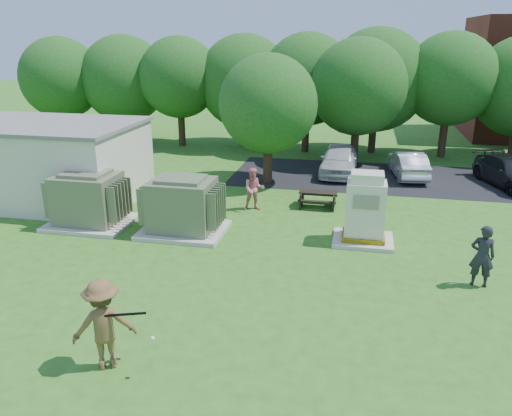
% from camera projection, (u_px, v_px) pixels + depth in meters
% --- Properties ---
extents(ground, '(120.00, 120.00, 0.00)m').
position_uv_depth(ground, '(226.00, 301.00, 13.50)').
color(ground, '#2D6619').
rests_on(ground, ground).
extents(service_building, '(10.00, 5.00, 3.20)m').
position_uv_depth(service_building, '(22.00, 162.00, 21.58)').
color(service_building, beige).
rests_on(service_building, ground).
extents(service_building_roof, '(10.20, 5.20, 0.15)m').
position_uv_depth(service_building_roof, '(16.00, 123.00, 21.03)').
color(service_building_roof, slate).
rests_on(service_building_roof, service_building).
extents(parking_strip, '(20.00, 6.00, 0.01)m').
position_uv_depth(parking_strip, '(434.00, 180.00, 24.62)').
color(parking_strip, '#232326').
rests_on(parking_strip, ground).
extents(transformer_left, '(3.00, 2.40, 2.07)m').
position_uv_depth(transformer_left, '(89.00, 200.00, 18.61)').
color(transformer_left, beige).
rests_on(transformer_left, ground).
extents(transformer_right, '(3.00, 2.40, 2.07)m').
position_uv_depth(transformer_right, '(183.00, 207.00, 17.89)').
color(transformer_right, beige).
rests_on(transformer_right, ground).
extents(generator_cabinet, '(2.05, 1.67, 2.49)m').
position_uv_depth(generator_cabinet, '(365.00, 212.00, 16.99)').
color(generator_cabinet, beige).
rests_on(generator_cabinet, ground).
extents(picnic_table, '(1.56, 1.17, 0.67)m').
position_uv_depth(picnic_table, '(318.00, 197.00, 20.74)').
color(picnic_table, black).
rests_on(picnic_table, ground).
extents(batter, '(1.53, 1.31, 2.05)m').
position_uv_depth(batter, '(104.00, 324.00, 10.53)').
color(batter, brown).
rests_on(batter, ground).
extents(person_by_generator, '(0.71, 0.51, 1.84)m').
position_uv_depth(person_by_generator, '(482.00, 256.00, 14.04)').
color(person_by_generator, black).
rests_on(person_by_generator, ground).
extents(person_at_picnic, '(1.01, 0.88, 1.77)m').
position_uv_depth(person_at_picnic, '(254.00, 189.00, 20.24)').
color(person_at_picnic, '#DE7578').
rests_on(person_at_picnic, ground).
extents(car_white, '(1.87, 4.45, 1.50)m').
position_uv_depth(car_white, '(339.00, 160.00, 25.57)').
color(car_white, silver).
rests_on(car_white, ground).
extents(car_silver_a, '(1.91, 4.10, 1.30)m').
position_uv_depth(car_silver_a, '(408.00, 164.00, 25.07)').
color(car_silver_a, silver).
rests_on(car_silver_a, ground).
extents(car_dark, '(3.20, 5.01, 1.35)m').
position_uv_depth(car_dark, '(511.00, 173.00, 23.44)').
color(car_dark, black).
rests_on(car_dark, ground).
extents(batting_equipment, '(1.21, 0.37, 0.47)m').
position_uv_depth(batting_equipment, '(125.00, 319.00, 10.27)').
color(batting_equipment, black).
rests_on(batting_equipment, ground).
extents(tree_row, '(41.30, 13.30, 7.30)m').
position_uv_depth(tree_row, '(337.00, 83.00, 28.89)').
color(tree_row, '#47301E').
rests_on(tree_row, ground).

